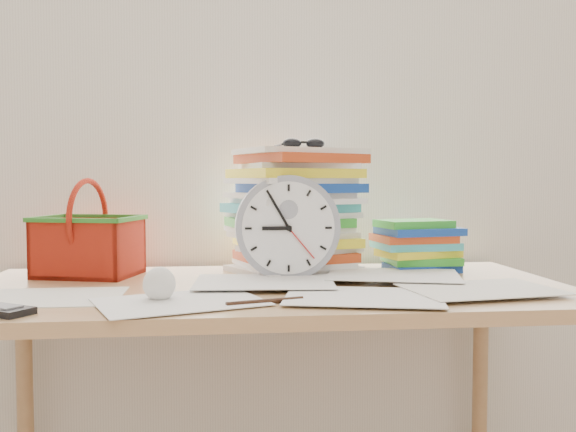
{
  "coord_description": "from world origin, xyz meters",
  "views": [
    {
      "loc": [
        -0.13,
        0.11,
        1.0
      ],
      "look_at": [
        0.04,
        1.6,
        0.91
      ],
      "focal_mm": 40.0,
      "sensor_mm": 36.0,
      "label": 1
    }
  ],
  "objects": [
    {
      "name": "basket",
      "position": [
        -0.45,
        1.8,
        0.87
      ],
      "size": [
        0.29,
        0.25,
        0.25
      ],
      "primitive_type": null,
      "rotation": [
        0.0,
        0.0,
        -0.28
      ],
      "color": "red",
      "rests_on": "desk"
    },
    {
      "name": "paper_stack",
      "position": [
        0.08,
        1.83,
        0.92
      ],
      "size": [
        0.41,
        0.37,
        0.33
      ],
      "primitive_type": null,
      "rotation": [
        0.0,
        0.0,
        0.37
      ],
      "color": "white",
      "rests_on": "desk"
    },
    {
      "name": "book_stack",
      "position": [
        0.42,
        1.79,
        0.82
      ],
      "size": [
        0.26,
        0.21,
        0.14
      ],
      "primitive_type": null,
      "rotation": [
        0.0,
        0.0,
        0.12
      ],
      "color": "white",
      "rests_on": "desk"
    },
    {
      "name": "scattered_papers",
      "position": [
        0.0,
        1.6,
        0.76
      ],
      "size": [
        1.26,
        0.42,
        0.02
      ],
      "primitive_type": null,
      "color": "white",
      "rests_on": "desk"
    },
    {
      "name": "sunglasses",
      "position": [
        0.11,
        1.81,
        1.1
      ],
      "size": [
        0.14,
        0.12,
        0.03
      ],
      "primitive_type": null,
      "rotation": [
        0.0,
        0.0,
        0.1
      ],
      "color": "black",
      "rests_on": "paper_stack"
    },
    {
      "name": "crumpled_ball",
      "position": [
        -0.24,
        1.43,
        0.79
      ],
      "size": [
        0.07,
        0.07,
        0.07
      ],
      "primitive_type": "sphere",
      "color": "white",
      "rests_on": "desk"
    },
    {
      "name": "desk",
      "position": [
        0.0,
        1.6,
        0.68
      ],
      "size": [
        1.4,
        0.7,
        0.75
      ],
      "color": "tan",
      "rests_on": "ground"
    },
    {
      "name": "curtain",
      "position": [
        0.0,
        1.98,
        1.3
      ],
      "size": [
        2.4,
        0.01,
        2.5
      ],
      "primitive_type": "cube",
      "color": "white",
      "rests_on": "room_shell"
    },
    {
      "name": "clock",
      "position": [
        0.05,
        1.69,
        0.88
      ],
      "size": [
        0.26,
        0.05,
        0.26
      ],
      "primitive_type": "cylinder",
      "rotation": [
        1.57,
        0.0,
        0.0
      ],
      "color": "#90939F",
      "rests_on": "desk"
    },
    {
      "name": "pen",
      "position": [
        -0.03,
        1.37,
        0.76
      ],
      "size": [
        0.16,
        0.06,
        0.01
      ],
      "primitive_type": "cylinder",
      "rotation": [
        0.0,
        1.57,
        0.28
      ],
      "color": "black",
      "rests_on": "desk"
    }
  ]
}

